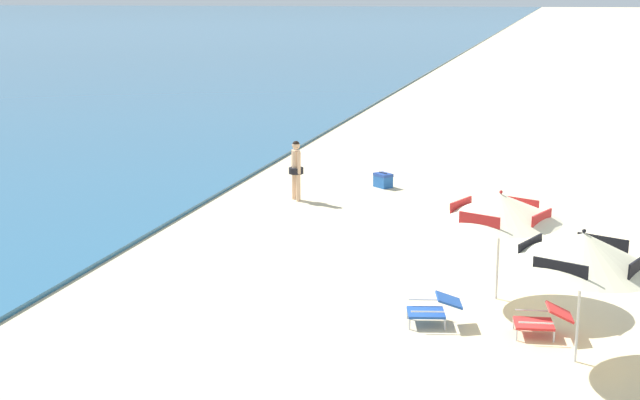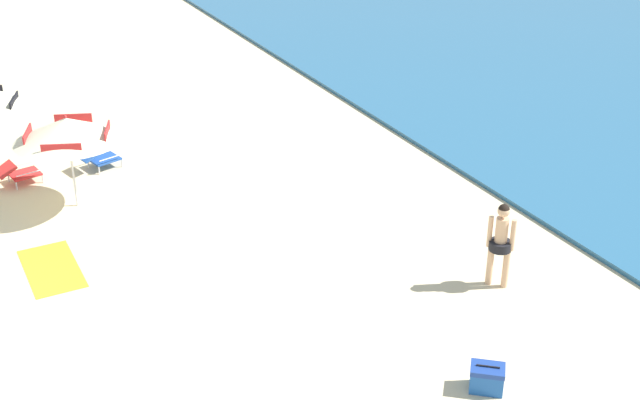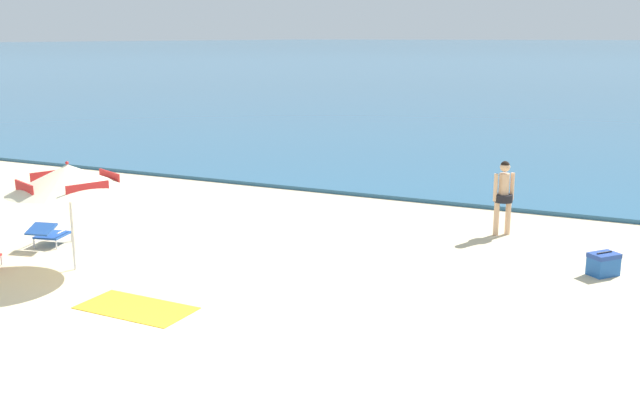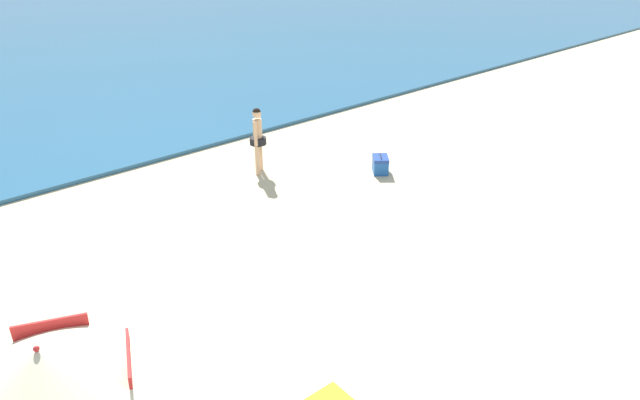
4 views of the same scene
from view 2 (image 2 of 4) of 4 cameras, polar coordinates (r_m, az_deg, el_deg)
The scene contains 6 objects.
beach_umbrella_striped_main at distance 17.92m, azimuth -16.11°, elevation 4.41°, with size 2.79×2.78×1.98m.
lounge_chair_under_umbrella at distance 19.79m, azimuth -19.02°, elevation 1.71°, with size 0.66×0.95×0.52m.
lounge_chair_beside_umbrella at distance 20.01m, azimuth -14.17°, elevation 2.71°, with size 0.72×0.97×0.50m.
person_standing_near_shore at distance 15.18m, azimuth 11.66°, elevation -2.52°, with size 0.39×0.39×1.58m.
cooler_box at distance 13.16m, azimuth 10.79°, elevation -11.29°, with size 0.59×0.60×0.43m.
beach_towel at distance 16.51m, azimuth -17.03°, elevation -4.27°, with size 0.90×1.80×0.01m, color gold.
Camera 2 is at (13.31, -0.94, 8.29)m, focal length 49.27 mm.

